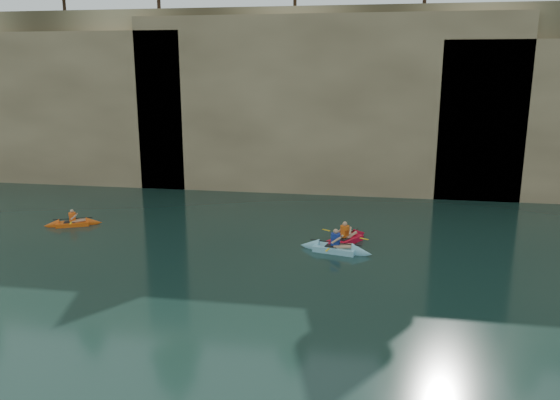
# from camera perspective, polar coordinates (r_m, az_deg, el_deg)

# --- Properties ---
(ground) EXTENTS (160.00, 160.00, 0.00)m
(ground) POSITION_cam_1_polar(r_m,az_deg,el_deg) (15.50, -12.04, -17.07)
(ground) COLOR black
(ground) RESTS_ON ground
(cliff) EXTENTS (70.00, 16.00, 12.00)m
(cliff) POSITION_cam_1_polar(r_m,az_deg,el_deg) (42.66, 2.79, 11.11)
(cliff) COLOR tan
(cliff) RESTS_ON ground
(cliff_slab_west) EXTENTS (26.00, 2.40, 10.56)m
(cliff_slab_west) POSITION_cam_1_polar(r_m,az_deg,el_deg) (43.16, -26.36, 8.82)
(cliff_slab_west) COLOR tan
(cliff_slab_west) RESTS_ON ground
(cliff_slab_center) EXTENTS (24.00, 2.40, 11.40)m
(cliff_slab_center) POSITION_cam_1_polar(r_m,az_deg,el_deg) (35.11, 4.55, 10.07)
(cliff_slab_center) COLOR tan
(cliff_slab_center) RESTS_ON ground
(sea_cave_west) EXTENTS (4.50, 1.00, 4.00)m
(sea_cave_west) POSITION_cam_1_polar(r_m,az_deg,el_deg) (41.81, -24.18, 4.38)
(sea_cave_west) COLOR black
(sea_cave_west) RESTS_ON ground
(sea_cave_center) EXTENTS (3.50, 1.00, 3.20)m
(sea_cave_center) POSITION_cam_1_polar(r_m,az_deg,el_deg) (36.02, -5.24, 3.57)
(sea_cave_center) COLOR black
(sea_cave_center) RESTS_ON ground
(sea_cave_east) EXTENTS (5.00, 1.00, 4.50)m
(sea_cave_east) POSITION_cam_1_polar(r_m,az_deg,el_deg) (35.02, 17.51, 3.79)
(sea_cave_east) COLOR black
(sea_cave_east) RESTS_ON ground
(kayaker_orange) EXTENTS (2.83, 1.99, 1.07)m
(kayaker_orange) POSITION_cam_1_polar(r_m,az_deg,el_deg) (29.81, -20.82, -2.28)
(kayaker_orange) COLOR #E9530E
(kayaker_orange) RESTS_ON ground
(kayaker_ltblue_near) EXTENTS (3.37, 2.49, 1.30)m
(kayaker_ltblue_near) POSITION_cam_1_polar(r_m,az_deg,el_deg) (24.07, 5.80, -5.05)
(kayaker_ltblue_near) COLOR #83C7DC
(kayaker_ltblue_near) RESTS_ON ground
(kayaker_red_far) EXTENTS (2.44, 3.37, 1.28)m
(kayaker_red_far) POSITION_cam_1_polar(r_m,az_deg,el_deg) (25.30, 6.75, -4.16)
(kayaker_red_far) COLOR red
(kayaker_red_far) RESTS_ON ground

